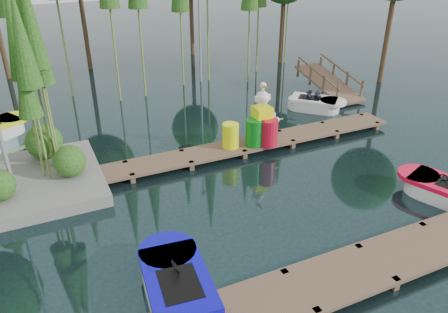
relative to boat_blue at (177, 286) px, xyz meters
name	(u,v)px	position (x,y,z in m)	size (l,w,h in m)	color
ground_plane	(216,199)	(2.39, 3.29, -0.29)	(90.00, 90.00, 0.00)	#1C3235
near_dock	(300,291)	(2.39, -1.21, -0.06)	(18.00, 1.50, 0.50)	brown
far_dock	(213,152)	(3.39, 5.79, -0.06)	(15.00, 1.20, 0.50)	brown
ramp	(329,82)	(11.39, 9.79, 0.30)	(1.50, 3.94, 1.49)	brown
boat_blue	(177,286)	(0.00, 0.00, 0.00)	(1.65, 3.12, 1.01)	white
boat_red	(444,191)	(8.62, 0.40, -0.03)	(2.11, 2.97, 0.91)	white
boat_white_far	(315,104)	(9.47, 8.23, -0.02)	(2.67, 2.68, 1.23)	white
yellow_barrel	(231,136)	(4.07, 5.79, 0.45)	(0.60, 0.60, 0.89)	#F1FC0D
drum_cluster	(263,126)	(5.30, 5.63, 0.68)	(1.33, 1.22, 2.29)	#0C7418
seagull_post	(277,124)	(5.97, 5.79, 0.57)	(0.52, 0.28, 0.83)	gray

